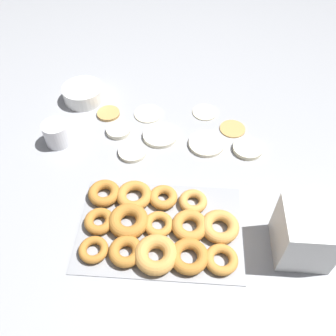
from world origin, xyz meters
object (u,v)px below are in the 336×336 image
container_stack (305,234)px  pancake_1 (206,144)px  pancake_2 (205,112)px  pancake_7 (118,130)px  batter_bowl (83,93)px  pancake_5 (132,152)px  pancake_3 (233,128)px  donut_tray (157,227)px  pancake_0 (160,135)px  pancake_4 (108,113)px  pancake_6 (248,149)px  pancake_8 (148,113)px  paper_cup (57,134)px

container_stack → pancake_1: bearing=123.1°
pancake_2 → pancake_7: pancake_7 is taller
batter_bowl → pancake_5: bearing=-50.3°
pancake_3 → pancake_1: bearing=-137.9°
pancake_1 → donut_tray: size_ratio=0.26×
pancake_0 → batter_bowl: 0.36m
pancake_2 → pancake_7: size_ratio=1.08×
pancake_4 → pancake_6: bearing=-16.4°
pancake_8 → container_stack: bearing=-48.5°
pancake_4 → batter_bowl: size_ratio=0.55×
container_stack → pancake_0: bearing=135.1°
pancake_5 → pancake_6: bearing=6.0°
pancake_3 → pancake_6: pancake_6 is taller
pancake_3 → pancake_8: pancake_8 is taller
pancake_7 → paper_cup: (-0.19, -0.06, 0.03)m
paper_cup → pancake_6: bearing=0.5°
pancake_8 → container_stack: 0.69m
pancake_6 → pancake_3: bearing=114.4°
pancake_0 → pancake_1: bearing=-10.4°
pancake_7 → donut_tray: (0.17, -0.38, 0.01)m
pancake_4 → paper_cup: paper_cup is taller
pancake_2 → pancake_8: (-0.21, -0.02, 0.00)m
pancake_4 → pancake_7: (0.05, -0.09, 0.00)m
pancake_3 → pancake_7: bearing=-174.1°
pancake_2 → donut_tray: 0.52m
pancake_4 → pancake_5: (0.11, -0.18, 0.00)m
pancake_3 → batter_bowl: bearing=167.0°
pancake_0 → container_stack: size_ratio=0.78×
donut_tray → container_stack: container_stack is taller
pancake_2 → pancake_5: pancake_5 is taller
pancake_0 → donut_tray: size_ratio=0.26×
pancake_5 → paper_cup: paper_cup is taller
pancake_3 → pancake_8: bearing=169.1°
pancake_7 → pancake_4: bearing=120.1°
container_stack → paper_cup: bearing=154.7°
pancake_3 → pancake_6: (0.04, -0.10, 0.00)m
pancake_0 → paper_cup: size_ratio=1.38×
pancake_0 → pancake_4: size_ratio=1.44×
pancake_0 → pancake_5: bearing=-135.6°
paper_cup → pancake_8: bearing=29.6°
pancake_3 → pancake_6: 0.11m
pancake_0 → pancake_7: size_ratio=1.42×
pancake_7 → pancake_8: (0.09, 0.10, -0.00)m
paper_cup → pancake_4: bearing=46.9°
pancake_0 → paper_cup: bearing=-171.8°
pancake_8 → paper_cup: (-0.29, -0.16, 0.04)m
pancake_3 → pancake_8: size_ratio=0.89×
container_stack → paper_cup: container_stack is taller
pancake_1 → pancake_2: size_ratio=1.32×
pancake_5 → donut_tray: (0.11, -0.29, 0.01)m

